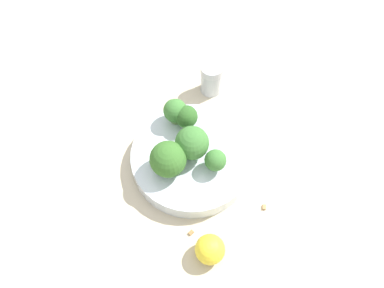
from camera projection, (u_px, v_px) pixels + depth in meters
The scene contains 11 objects.
ground_plane at pixel (192, 162), 0.65m from camera, with size 3.00×3.00×0.00m, color beige.
bowl at pixel (192, 158), 0.63m from camera, with size 0.20×0.20×0.03m, color silver.
broccoli_floret_0 at pixel (215, 161), 0.59m from camera, with size 0.04×0.04×0.04m.
broccoli_floret_1 at pixel (168, 159), 0.58m from camera, with size 0.06×0.06×0.06m.
broccoli_floret_2 at pixel (191, 142), 0.59m from camera, with size 0.05×0.05×0.06m.
broccoli_floret_3 at pixel (175, 111), 0.63m from camera, with size 0.04×0.04×0.05m.
broccoli_floret_4 at pixel (186, 117), 0.63m from camera, with size 0.04×0.04×0.05m.
pepper_shaker at pixel (211, 79), 0.70m from camera, with size 0.04×0.04×0.06m.
lemon_wedge at pixel (208, 250), 0.55m from camera, with size 0.04×0.04×0.04m, color yellow.
almond_crumb_0 at pixel (264, 207), 0.60m from camera, with size 0.01×0.01×0.01m, color #AD7F4C.
almond_crumb_1 at pixel (191, 232), 0.58m from camera, with size 0.01×0.01×0.01m, color olive.
Camera 1 is at (0.30, -0.05, 0.57)m, focal length 35.00 mm.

